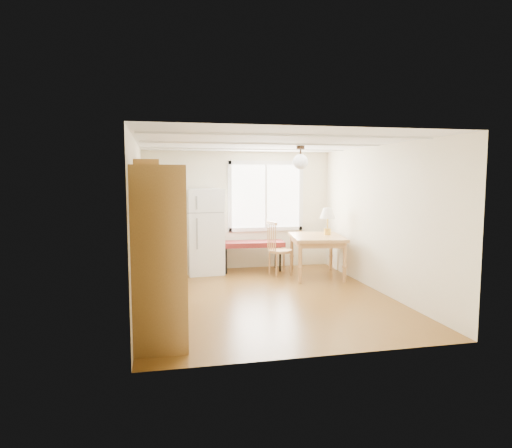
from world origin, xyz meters
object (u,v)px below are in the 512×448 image
object	(u,v)px
refrigerator	(204,231)
dining_table	(317,241)
bench	(252,245)
chair	(276,245)

from	to	relation	value
refrigerator	dining_table	distance (m)	2.28
bench	chair	size ratio (longest dim) A/B	1.28
bench	chair	bearing A→B (deg)	-48.80
chair	dining_table	bearing A→B (deg)	-29.94
dining_table	chair	distance (m)	0.82
bench	dining_table	xyz separation A→B (m)	(1.15, -0.77, 0.15)
bench	refrigerator	bearing A→B (deg)	-175.62
bench	dining_table	distance (m)	1.40
refrigerator	bench	distance (m)	1.03
bench	chair	world-z (taller)	chair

